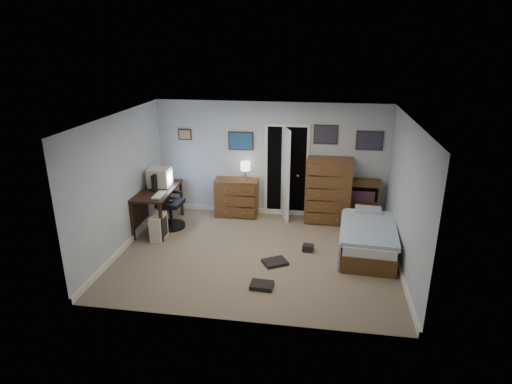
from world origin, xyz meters
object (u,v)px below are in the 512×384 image
at_px(computer_desk, 153,198).
at_px(tall_dresser, 328,190).
at_px(office_chair, 167,207).
at_px(bed, 367,238).
at_px(low_dresser, 237,197).

relative_size(computer_desk, tall_dresser, 1.05).
relative_size(computer_desk, office_chair, 1.24).
xyz_separation_m(computer_desk, tall_dresser, (3.57, 0.86, 0.05)).
height_order(tall_dresser, bed, tall_dresser).
bearing_deg(bed, low_dresser, 157.09).
bearing_deg(low_dresser, computer_desk, -154.70).
distance_m(office_chair, tall_dresser, 3.40).
xyz_separation_m(office_chair, bed, (4.00, -0.50, -0.17)).
bearing_deg(tall_dresser, bed, -58.58).
relative_size(low_dresser, bed, 0.50).
xyz_separation_m(office_chair, low_dresser, (1.29, 0.86, -0.04)).
xyz_separation_m(computer_desk, low_dresser, (1.58, 0.88, -0.22)).
relative_size(tall_dresser, bed, 0.74).
distance_m(low_dresser, tall_dresser, 2.01).
distance_m(tall_dresser, bed, 1.57).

